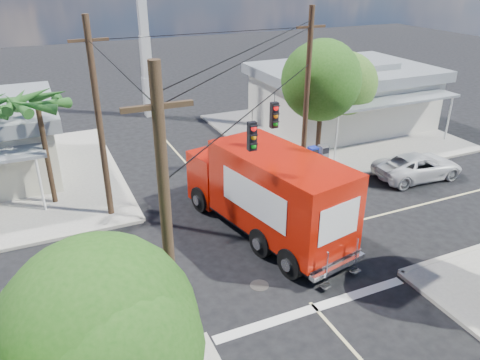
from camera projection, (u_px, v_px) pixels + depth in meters
ground at (260, 246)px, 19.67m from camera, size 120.00×120.00×0.00m
sidewalk_ne at (329, 132)px, 32.68m from camera, size 14.12×14.12×0.14m
road_markings at (276, 264)px, 18.45m from camera, size 32.00×32.00×0.01m
building_ne at (342, 94)px, 33.23m from camera, size 11.80×10.20×4.50m
radio_tower at (145, 41)px, 34.00m from camera, size 0.80×0.80×17.00m
tree_sw_front at (113, 333)px, 9.00m from camera, size 3.88×3.78×6.03m
tree_ne_front at (323, 83)px, 25.93m from camera, size 4.21×4.14×6.66m
tree_ne_back at (338, 80)px, 28.96m from camera, size 3.77×3.66×5.82m
palm_nw_front at (37, 104)px, 20.94m from camera, size 3.01×3.08×5.59m
utility_poles at (208, 134)px, 18.43m from camera, size 12.00×10.68×9.00m
vending_boxes at (313, 156)px, 26.92m from camera, size 1.90×0.50×1.10m
delivery_truck at (267, 192)px, 19.81m from camera, size 4.42×9.33×3.89m
parked_car at (418, 166)px, 25.59m from camera, size 5.10×2.57×1.38m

